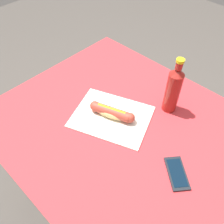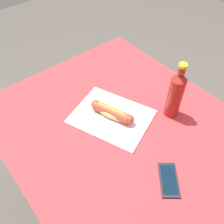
# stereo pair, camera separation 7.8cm
# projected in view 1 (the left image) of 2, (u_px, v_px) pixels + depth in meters

# --- Properties ---
(ground_plane) EXTENTS (6.00, 6.00, 0.00)m
(ground_plane) POSITION_uv_depth(u_px,v_px,m) (119.00, 197.00, 1.54)
(ground_plane) COLOR #47423D
(ground_plane) RESTS_ON ground
(dining_table) EXTENTS (1.05, 0.88, 0.73)m
(dining_table) POSITION_uv_depth(u_px,v_px,m) (122.00, 144.00, 1.10)
(dining_table) COLOR brown
(dining_table) RESTS_ON ground
(paper_wrapper) EXTENTS (0.38, 0.34, 0.01)m
(paper_wrapper) POSITION_uv_depth(u_px,v_px,m) (112.00, 116.00, 1.03)
(paper_wrapper) COLOR silver
(paper_wrapper) RESTS_ON dining_table
(hot_dog) EXTENTS (0.19, 0.10, 0.05)m
(hot_dog) POSITION_uv_depth(u_px,v_px,m) (112.00, 112.00, 1.01)
(hot_dog) COLOR #E5BC75
(hot_dog) RESTS_ON paper_wrapper
(cell_phone) EXTENTS (0.14, 0.13, 0.01)m
(cell_phone) POSITION_uv_depth(u_px,v_px,m) (177.00, 173.00, 0.85)
(cell_phone) COLOR black
(cell_phone) RESTS_ON dining_table
(soda_bottle) EXTENTS (0.06, 0.06, 0.26)m
(soda_bottle) POSITION_uv_depth(u_px,v_px,m) (173.00, 89.00, 0.98)
(soda_bottle) COLOR maroon
(soda_bottle) RESTS_ON dining_table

